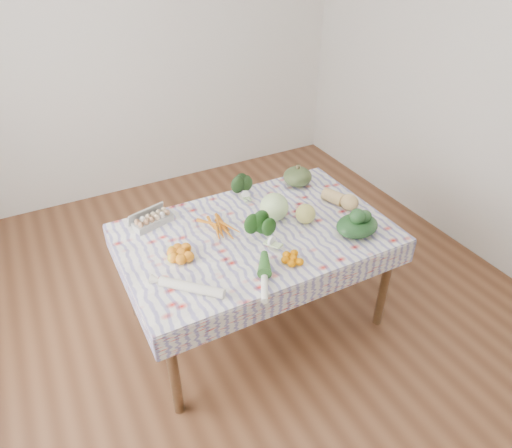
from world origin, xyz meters
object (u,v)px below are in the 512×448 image
object	(u,v)px
egg_carton	(153,220)
cabbage	(274,207)
dining_table	(256,242)
butternut_squash	(341,198)
kabocha_squash	(298,176)
grapefruit	(306,214)

from	to	relation	value
egg_carton	cabbage	distance (m)	0.78
dining_table	egg_carton	xyz separation A→B (m)	(-0.54, 0.37, 0.12)
butternut_squash	egg_carton	bearing A→B (deg)	142.11
kabocha_squash	butternut_squash	size ratio (longest dim) A/B	0.81
kabocha_squash	butternut_squash	world-z (taller)	kabocha_squash
kabocha_squash	dining_table	bearing A→B (deg)	-144.94
dining_table	egg_carton	world-z (taller)	egg_carton
kabocha_squash	cabbage	bearing A→B (deg)	-140.27
kabocha_squash	cabbage	distance (m)	0.48
dining_table	grapefruit	xyz separation A→B (m)	(0.33, -0.06, 0.15)
dining_table	grapefruit	size ratio (longest dim) A/B	12.41
cabbage	butternut_squash	xyz separation A→B (m)	(0.48, -0.07, -0.03)
butternut_squash	dining_table	bearing A→B (deg)	159.58
kabocha_squash	butternut_squash	distance (m)	0.39
cabbage	butternut_squash	bearing A→B (deg)	-7.86
egg_carton	butternut_squash	xyz separation A→B (m)	(1.19, -0.37, 0.02)
cabbage	grapefruit	world-z (taller)	cabbage
egg_carton	grapefruit	bearing A→B (deg)	-42.23
cabbage	butternut_squash	world-z (taller)	cabbage
grapefruit	dining_table	bearing A→B (deg)	170.40
butternut_squash	grapefruit	bearing A→B (deg)	169.71
kabocha_squash	butternut_squash	xyz separation A→B (m)	(0.11, -0.38, -0.01)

